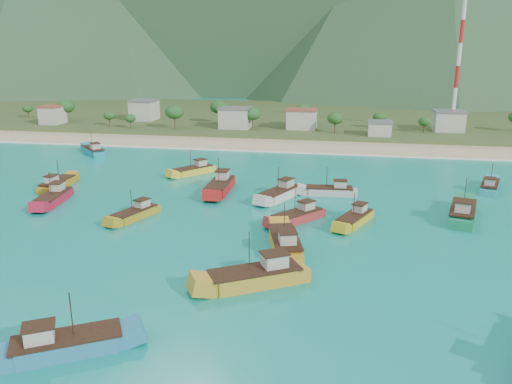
% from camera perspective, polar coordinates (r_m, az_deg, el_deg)
% --- Properties ---
extents(ground, '(600.00, 600.00, 0.00)m').
position_cam_1_polar(ground, '(73.83, -0.75, -6.13)').
color(ground, '#0C897C').
rests_on(ground, ground).
extents(beach, '(400.00, 18.00, 1.20)m').
position_cam_1_polar(beach, '(149.26, 5.28, 5.20)').
color(beach, beige).
rests_on(beach, ground).
extents(land, '(400.00, 110.00, 2.40)m').
position_cam_1_polar(land, '(209.32, 6.93, 8.26)').
color(land, '#385123').
rests_on(land, ground).
extents(surf_line, '(400.00, 2.50, 0.08)m').
position_cam_1_polar(surf_line, '(139.99, 4.90, 4.49)').
color(surf_line, white).
rests_on(surf_line, ground).
extents(village, '(209.08, 28.42, 7.15)m').
position_cam_1_polar(village, '(173.71, 10.35, 8.11)').
color(village, beige).
rests_on(village, ground).
extents(vegetation, '(277.81, 26.31, 8.64)m').
position_cam_1_polar(vegetation, '(173.29, 2.12, 8.53)').
color(vegetation, '#235623').
rests_on(vegetation, ground).
extents(radio_tower, '(1.20, 1.20, 42.16)m').
position_cam_1_polar(radio_tower, '(178.25, 22.10, 13.23)').
color(radio_tower, red).
rests_on(radio_tower, ground).
extents(boat_0, '(11.37, 8.57, 6.64)m').
position_cam_1_polar(boat_0, '(52.57, -20.99, -16.10)').
color(boat_0, teal).
rests_on(boat_0, ground).
extents(boat_4, '(5.94, 10.07, 5.72)m').
position_cam_1_polar(boat_4, '(87.76, -13.60, -2.50)').
color(boat_4, '#AD871C').
rests_on(boat_4, ground).
extents(boat_6, '(7.67, 11.78, 6.73)m').
position_cam_1_polar(boat_6, '(96.60, 2.81, -0.24)').
color(boat_6, silver).
rests_on(boat_6, ground).
extents(boat_7, '(12.77, 9.70, 7.47)m').
position_cam_1_polar(boat_7, '(61.83, 0.10, -9.74)').
color(boat_7, gold).
rests_on(boat_7, ground).
extents(boat_9, '(6.68, 12.72, 7.21)m').
position_cam_1_polar(boat_9, '(72.14, 3.33, -5.92)').
color(boat_9, orange).
rests_on(boat_9, ground).
extents(boat_11, '(8.84, 10.33, 6.24)m').
position_cam_1_polar(boat_11, '(116.29, -7.10, 2.42)').
color(boat_11, yellow).
rests_on(boat_11, ground).
extents(boat_13, '(4.14, 12.89, 7.56)m').
position_cam_1_polar(boat_13, '(101.15, -4.12, 0.58)').
color(boat_13, '#B31A1B').
rests_on(boat_13, ground).
extents(boat_14, '(6.76, 13.21, 7.49)m').
position_cam_1_polar(boat_14, '(91.66, 22.53, -2.29)').
color(boat_14, '#158151').
rests_on(boat_14, ground).
extents(boat_15, '(10.42, 3.76, 6.04)m').
position_cam_1_polar(boat_15, '(99.72, 8.49, 0.05)').
color(boat_15, beige).
rests_on(boat_15, ground).
extents(boat_17, '(6.66, 10.29, 5.88)m').
position_cam_1_polar(boat_17, '(84.32, 11.24, -3.09)').
color(boat_17, gold).
rests_on(boat_17, ground).
extents(boat_18, '(10.37, 10.41, 6.70)m').
position_cam_1_polar(boat_18, '(144.48, -18.09, 4.45)').
color(boat_18, teal).
rests_on(boat_18, ground).
extents(boat_19, '(8.94, 10.08, 6.17)m').
position_cam_1_polar(boat_19, '(84.06, 4.84, -2.85)').
color(boat_19, '#AC2B2E').
rests_on(boat_19, ground).
extents(boat_21, '(4.96, 11.56, 6.61)m').
position_cam_1_polar(boat_21, '(101.27, -22.09, -0.67)').
color(boat_21, '#B81C35').
rests_on(boat_21, ground).
extents(boat_25, '(3.43, 10.58, 6.20)m').
position_cam_1_polar(boat_25, '(111.63, -21.75, 0.80)').
color(boat_25, '#C27817').
rests_on(boat_25, ground).
extents(boat_26, '(5.94, 10.59, 6.00)m').
position_cam_1_polar(boat_26, '(112.49, 25.15, 0.51)').
color(boat_26, teal).
rests_on(boat_26, ground).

